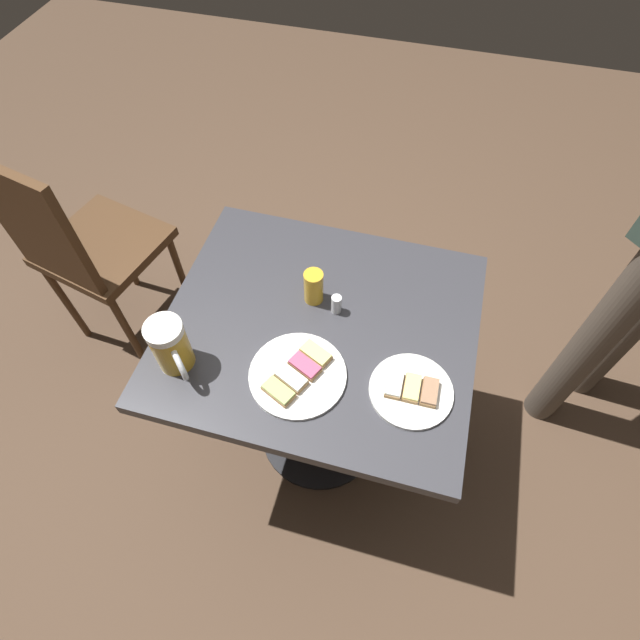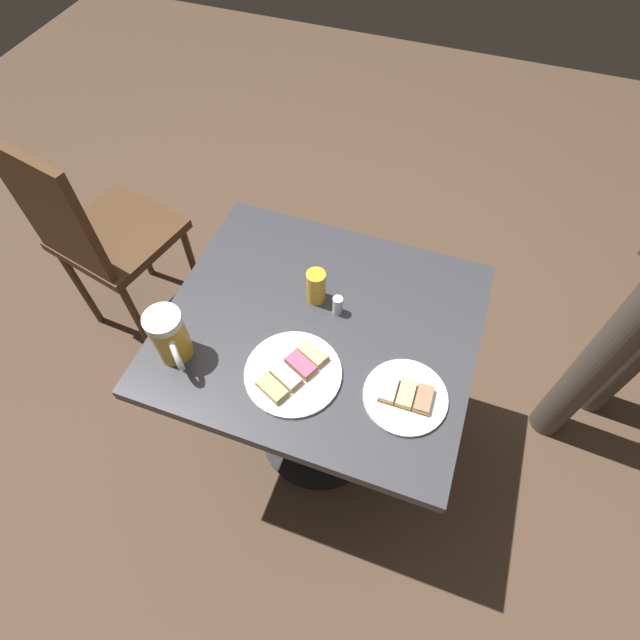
{
  "view_description": "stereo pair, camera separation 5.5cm",
  "coord_description": "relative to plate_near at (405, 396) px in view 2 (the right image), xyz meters",
  "views": [
    {
      "loc": [
        0.19,
        -0.71,
        1.8
      ],
      "look_at": [
        0.0,
        0.0,
        0.75
      ],
      "focal_mm": 28.1,
      "sensor_mm": 36.0,
      "label": 1
    },
    {
      "loc": [
        0.25,
        -0.69,
        1.8
      ],
      "look_at": [
        0.0,
        0.0,
        0.75
      ],
      "focal_mm": 28.1,
      "sensor_mm": 36.0,
      "label": 2
    }
  ],
  "objects": [
    {
      "name": "ground_plane",
      "position": [
        -0.26,
        0.13,
        -0.73
      ],
      "size": [
        6.0,
        6.0,
        0.0
      ],
      "primitive_type": "plane",
      "color": "#4C3828"
    },
    {
      "name": "plate_far",
      "position": [
        -0.27,
        -0.03,
        0.0
      ],
      "size": [
        0.24,
        0.24,
        0.03
      ],
      "color": "white",
      "rests_on": "cafe_table"
    },
    {
      "name": "beer_mug",
      "position": [
        -0.57,
        -0.07,
        0.07
      ],
      "size": [
        0.12,
        0.12,
        0.15
      ],
      "color": "gold",
      "rests_on": "cafe_table"
    },
    {
      "name": "plate_near",
      "position": [
        0.0,
        0.0,
        0.0
      ],
      "size": [
        0.2,
        0.2,
        0.03
      ],
      "color": "white",
      "rests_on": "cafe_table"
    },
    {
      "name": "cafe_table",
      "position": [
        -0.26,
        0.13,
        -0.16
      ],
      "size": [
        0.81,
        0.7,
        0.73
      ],
      "color": "black",
      "rests_on": "ground_plane"
    },
    {
      "name": "cafe_chair",
      "position": [
        -1.16,
        0.35,
        -0.19
      ],
      "size": [
        0.45,
        0.45,
        0.94
      ],
      "rotation": [
        0.0,
        0.0,
        -0.22
      ],
      "color": "#472D19",
      "rests_on": "ground_plane"
    },
    {
      "name": "salt_shaker",
      "position": [
        -0.23,
        0.18,
        0.02
      ],
      "size": [
        0.03,
        0.03,
        0.06
      ],
      "primitive_type": "cylinder",
      "color": "silver",
      "rests_on": "cafe_table"
    },
    {
      "name": "beer_glass_small",
      "position": [
        -0.3,
        0.21,
        0.04
      ],
      "size": [
        0.05,
        0.05,
        0.1
      ],
      "primitive_type": "cylinder",
      "color": "gold",
      "rests_on": "cafe_table"
    }
  ]
}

